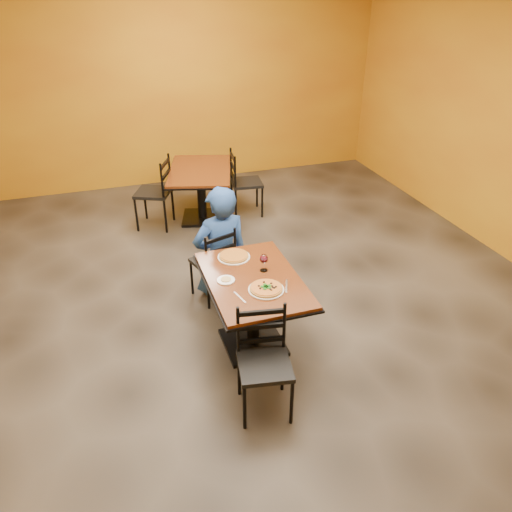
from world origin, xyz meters
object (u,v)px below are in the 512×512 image
object	(u,v)px
chair_second_right	(247,183)
side_plate	(226,280)
plate_far	(234,257)
chair_second_left	(153,193)
diner	(221,242)
table_second	(201,182)
table_main	(253,296)
chair_main_near	(265,366)
chair_main_far	(213,262)
pizza_far	(234,256)
plate_main	(266,290)
wine_glass	(264,262)
pizza_main	(266,288)

from	to	relation	value
chair_second_right	side_plate	size ratio (longest dim) A/B	5.86
plate_far	chair_second_left	bearing A→B (deg)	100.09
chair_second_right	side_plate	world-z (taller)	chair_second_right
diner	table_second	bearing A→B (deg)	-102.33
table_main	chair_main_near	distance (m)	0.82
diner	table_main	bearing A→B (deg)	86.44
chair_second_left	plate_far	size ratio (longest dim) A/B	3.17
chair_main_far	chair_second_right	world-z (taller)	chair_second_right
plate_far	pizza_far	size ratio (longest dim) A/B	1.11
diner	plate_main	world-z (taller)	diner
chair_second_left	wine_glass	size ratio (longest dim) A/B	5.46
diner	pizza_main	xyz separation A→B (m)	(0.09, -1.20, 0.15)
pizza_main	pizza_far	size ratio (longest dim) A/B	1.01
diner	plate_main	bearing A→B (deg)	88.24
chair_main_near	chair_second_right	xyz separation A→B (m)	(0.99, 3.67, 0.02)
chair_main_near	pizza_far	world-z (taller)	chair_main_near
chair_main_far	plate_far	world-z (taller)	chair_main_far
chair_main_far	diner	size ratio (longest dim) A/B	0.68
chair_main_far	plate_main	xyz separation A→B (m)	(0.20, -1.14, 0.33)
chair_second_left	wine_glass	xyz separation A→B (m)	(0.63, -2.78, 0.35)
plate_main	side_plate	xyz separation A→B (m)	(-0.29, 0.25, 0.00)
plate_main	chair_main_near	bearing A→B (deg)	-109.99
table_main	chair_second_left	distance (m)	2.92
chair_second_left	plate_main	distance (m)	3.15
plate_main	diner	bearing A→B (deg)	94.26
plate_far	side_plate	bearing A→B (deg)	-115.90
chair_second_right	table_second	bearing A→B (deg)	97.02
pizza_main	pizza_far	bearing A→B (deg)	99.83
chair_main_far	side_plate	xyz separation A→B (m)	(-0.09, -0.88, 0.33)
chair_second_left	plate_far	xyz separation A→B (m)	(0.44, -2.47, 0.26)
pizza_main	pizza_far	distance (m)	0.63
diner	chair_second_right	bearing A→B (deg)	-120.88
chair_second_left	plate_main	xyz separation A→B (m)	(0.55, -3.09, 0.26)
table_main	chair_second_left	bearing A→B (deg)	99.87
pizza_main	wine_glass	world-z (taller)	wine_glass
chair_second_right	chair_second_left	bearing A→B (deg)	97.02
pizza_far	chair_second_right	bearing A→B (deg)	70.11
chair_second_right	wine_glass	xyz separation A→B (m)	(-0.70, -2.78, 0.37)
chair_main_far	chair_second_right	xyz separation A→B (m)	(0.99, 1.95, 0.04)
table_second	pizza_far	bearing A→B (deg)	-95.25
plate_far	chair_main_near	bearing A→B (deg)	-94.86
table_second	chair_main_far	distance (m)	1.98
chair_second_right	wine_glass	distance (m)	2.89
chair_main_near	chair_second_left	world-z (taller)	chair_second_left
plate_main	pizza_main	bearing A→B (deg)	0.00
chair_second_left	diner	size ratio (longest dim) A/B	0.79
table_second	plate_main	xyz separation A→B (m)	(-0.12, -3.09, 0.20)
plate_far	wine_glass	bearing A→B (deg)	-58.29
chair_main_near	diner	xyz separation A→B (m)	(0.12, 1.78, 0.17)
chair_main_near	chair_main_far	xyz separation A→B (m)	(0.01, 1.71, -0.02)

